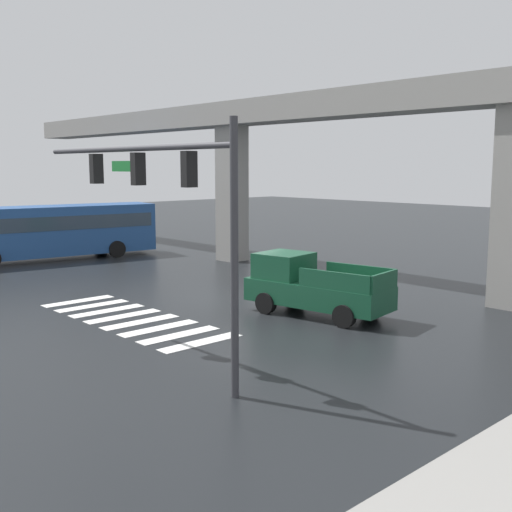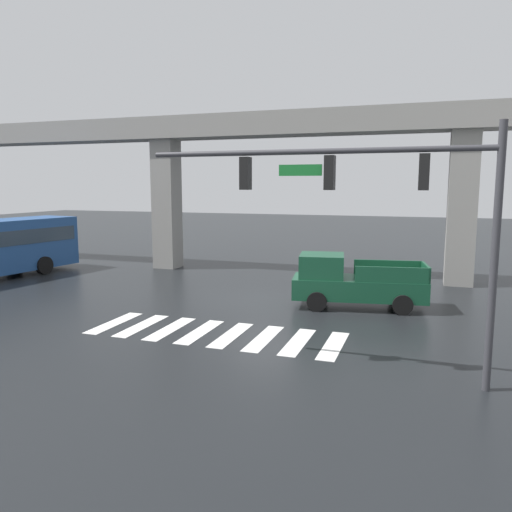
# 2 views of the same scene
# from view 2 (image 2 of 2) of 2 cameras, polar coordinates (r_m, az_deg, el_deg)

# --- Properties ---
(ground_plane) EXTENTS (120.00, 120.00, 0.00)m
(ground_plane) POSITION_cam_2_polar(r_m,az_deg,el_deg) (20.91, 0.78, -5.11)
(ground_plane) COLOR black
(crosswalk_stripes) EXTENTS (8.25, 2.80, 0.01)m
(crosswalk_stripes) POSITION_cam_2_polar(r_m,az_deg,el_deg) (16.44, -4.65, -8.81)
(crosswalk_stripes) COLOR silver
(crosswalk_stripes) RESTS_ON ground
(elevated_overpass) EXTENTS (58.50, 1.93, 8.52)m
(elevated_overpass) POSITION_cam_2_polar(r_m,az_deg,el_deg) (26.55, 5.17, 13.44)
(elevated_overpass) COLOR gray
(elevated_overpass) RESTS_ON ground
(pickup_truck) EXTENTS (5.34, 2.69, 2.08)m
(pickup_truck) POSITION_cam_2_polar(r_m,az_deg,el_deg) (19.98, 10.80, -2.98)
(pickup_truck) COLOR #14472D
(pickup_truck) RESTS_ON ground
(traffic_signal_mast) EXTENTS (8.69, 0.32, 6.20)m
(traffic_signal_mast) POSITION_cam_2_polar(r_m,az_deg,el_deg) (12.37, 13.59, 6.87)
(traffic_signal_mast) COLOR #38383D
(traffic_signal_mast) RESTS_ON ground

